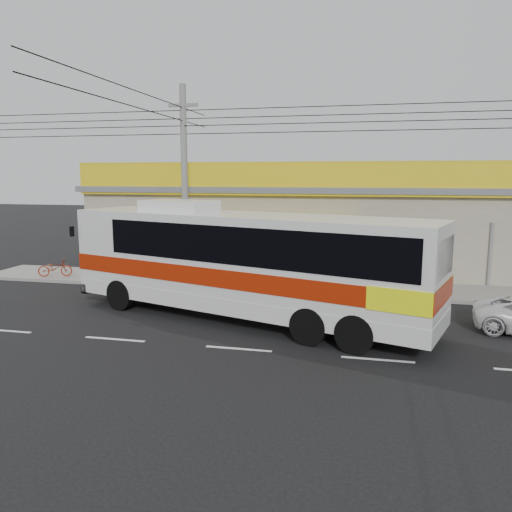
{
  "coord_description": "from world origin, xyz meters",
  "views": [
    {
      "loc": [
        3.57,
        -16.15,
        5.09
      ],
      "look_at": [
        -0.48,
        2.0,
        2.05
      ],
      "focal_mm": 35.0,
      "sensor_mm": 36.0,
      "label": 1
    }
  ],
  "objects_px": {
    "motorbike_red": "(55,268)",
    "motorbike_dark": "(139,272)",
    "coach_bus": "(248,258)",
    "utility_pole": "(183,121)"
  },
  "relations": [
    {
      "from": "motorbike_red",
      "to": "utility_pole",
      "type": "xyz_separation_m",
      "value": [
        6.74,
        0.26,
        6.87
      ]
    },
    {
      "from": "coach_bus",
      "to": "motorbike_dark",
      "type": "distance_m",
      "value": 7.69
    },
    {
      "from": "motorbike_red",
      "to": "motorbike_dark",
      "type": "xyz_separation_m",
      "value": [
        4.67,
        -0.44,
        0.1
      ]
    },
    {
      "from": "coach_bus",
      "to": "motorbike_red",
      "type": "distance_m",
      "value": 11.96
    },
    {
      "from": "motorbike_red",
      "to": "utility_pole",
      "type": "distance_m",
      "value": 9.62
    },
    {
      "from": "motorbike_dark",
      "to": "utility_pole",
      "type": "relative_size",
      "value": 0.05
    },
    {
      "from": "motorbike_red",
      "to": "motorbike_dark",
      "type": "distance_m",
      "value": 4.69
    },
    {
      "from": "coach_bus",
      "to": "utility_pole",
      "type": "height_order",
      "value": "utility_pole"
    },
    {
      "from": "motorbike_red",
      "to": "motorbike_dark",
      "type": "relative_size",
      "value": 0.93
    },
    {
      "from": "coach_bus",
      "to": "motorbike_red",
      "type": "relative_size",
      "value": 8.46
    }
  ]
}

